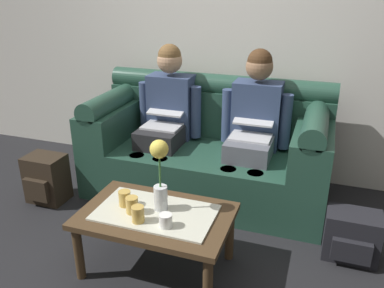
{
  "coord_description": "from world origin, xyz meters",
  "views": [
    {
      "loc": [
        0.87,
        -1.75,
        1.69
      ],
      "look_at": [
        -0.01,
        0.79,
        0.57
      ],
      "focal_mm": 36.85,
      "sensor_mm": 36.0,
      "label": 1
    }
  ],
  "objects": [
    {
      "name": "cup_near_right",
      "position": [
        -0.13,
        0.04,
        0.46
      ],
      "size": [
        0.07,
        0.07,
        0.1
      ],
      "primitive_type": "cylinder",
      "color": "gold",
      "rests_on": "coffee_table"
    },
    {
      "name": "person_left",
      "position": [
        -0.37,
        1.17,
        0.66
      ],
      "size": [
        0.56,
        0.67,
        1.22
      ],
      "color": "#232326",
      "rests_on": "ground_plane"
    },
    {
      "name": "backpack_left",
      "position": [
        -1.19,
        0.56,
        0.19
      ],
      "size": [
        0.31,
        0.28,
        0.39
      ],
      "color": "#2D2319",
      "rests_on": "ground_plane"
    },
    {
      "name": "back_wall_patterned",
      "position": [
        0.0,
        1.7,
        1.45
      ],
      "size": [
        6.0,
        0.12,
        2.9
      ],
      "primitive_type": "cube",
      "color": "silver",
      "rests_on": "ground_plane"
    },
    {
      "name": "coffee_table",
      "position": [
        0.0,
        0.09,
        0.35
      ],
      "size": [
        0.91,
        0.58,
        0.41
      ],
      "color": "#47331E",
      "rests_on": "ground_plane"
    },
    {
      "name": "backpack_right",
      "position": [
        1.15,
        0.6,
        0.16
      ],
      "size": [
        0.34,
        0.27,
        0.32
      ],
      "color": "black",
      "rests_on": "ground_plane"
    },
    {
      "name": "cup_far_center",
      "position": [
        0.12,
        -0.03,
        0.45
      ],
      "size": [
        0.08,
        0.08,
        0.08
      ],
      "primitive_type": "cylinder",
      "color": "white",
      "rests_on": "coffee_table"
    },
    {
      "name": "cup_far_left",
      "position": [
        -0.21,
        0.09,
        0.46
      ],
      "size": [
        0.07,
        0.07,
        0.1
      ],
      "primitive_type": "cylinder",
      "color": "gold",
      "rests_on": "coffee_table"
    },
    {
      "name": "person_right",
      "position": [
        0.37,
        1.17,
        0.66
      ],
      "size": [
        0.56,
        0.67,
        1.22
      ],
      "color": "#595B66",
      "rests_on": "ground_plane"
    },
    {
      "name": "ground_plane",
      "position": [
        0.0,
        0.0,
        0.0
      ],
      "size": [
        14.0,
        14.0,
        0.0
      ],
      "primitive_type": "plane",
      "color": "black"
    },
    {
      "name": "cup_near_left",
      "position": [
        -0.05,
        -0.04,
        0.46
      ],
      "size": [
        0.07,
        0.07,
        0.1
      ],
      "primitive_type": "cylinder",
      "color": "gold",
      "rests_on": "coffee_table"
    },
    {
      "name": "couch",
      "position": [
        0.0,
        1.17,
        0.38
      ],
      "size": [
        1.95,
        0.88,
        0.96
      ],
      "color": "#234738",
      "rests_on": "ground_plane"
    },
    {
      "name": "flower_vase",
      "position": [
        0.02,
        0.13,
        0.66
      ],
      "size": [
        0.11,
        0.11,
        0.45
      ],
      "color": "silver",
      "rests_on": "coffee_table"
    }
  ]
}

